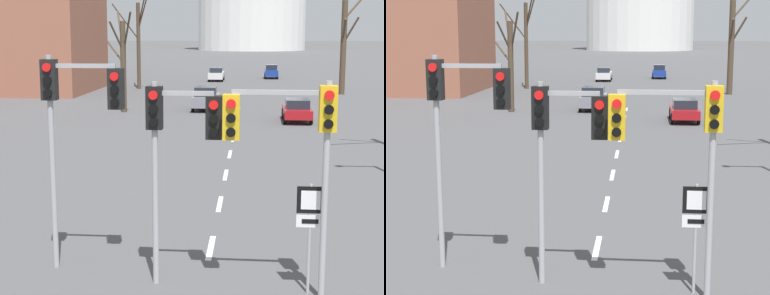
{
  "view_description": "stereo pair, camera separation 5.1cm",
  "coord_description": "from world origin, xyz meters",
  "views": [
    {
      "loc": [
        1.09,
        -8.9,
        5.77
      ],
      "look_at": [
        -0.37,
        6.16,
        3.02
      ],
      "focal_mm": 60.0,
      "sensor_mm": 36.0,
      "label": 1
    },
    {
      "loc": [
        1.14,
        -8.89,
        5.77
      ],
      "look_at": [
        -0.37,
        6.16,
        3.02
      ],
      "focal_mm": 60.0,
      "sensor_mm": 36.0,
      "label": 2
    }
  ],
  "objects": [
    {
      "name": "lane_stripe_1",
      "position": [
        0.0,
        7.66,
        0.0
      ],
      "size": [
        0.16,
        2.0,
        0.01
      ],
      "primitive_type": "cube",
      "color": "silver",
      "rests_on": "ground_plane"
    },
    {
      "name": "lane_stripe_2",
      "position": [
        0.0,
        12.16,
        0.0
      ],
      "size": [
        0.16,
        2.0,
        0.01
      ],
      "primitive_type": "cube",
      "color": "silver",
      "rests_on": "ground_plane"
    },
    {
      "name": "lane_stripe_3",
      "position": [
        0.0,
        16.66,
        0.0
      ],
      "size": [
        0.16,
        2.0,
        0.01
      ],
      "primitive_type": "cube",
      "color": "silver",
      "rests_on": "ground_plane"
    },
    {
      "name": "lane_stripe_4",
      "position": [
        0.0,
        21.16,
        0.0
      ],
      "size": [
        0.16,
        2.0,
        0.01
      ],
      "primitive_type": "cube",
      "color": "silver",
      "rests_on": "ground_plane"
    },
    {
      "name": "lane_stripe_5",
      "position": [
        0.0,
        25.66,
        0.0
      ],
      "size": [
        0.16,
        2.0,
        0.01
      ],
      "primitive_type": "cube",
      "color": "silver",
      "rests_on": "ground_plane"
    },
    {
      "name": "lane_stripe_6",
      "position": [
        0.0,
        30.16,
        0.0
      ],
      "size": [
        0.16,
        2.0,
        0.01
      ],
      "primitive_type": "cube",
      "color": "silver",
      "rests_on": "ground_plane"
    },
    {
      "name": "lane_stripe_7",
      "position": [
        0.0,
        34.66,
        0.0
      ],
      "size": [
        0.16,
        2.0,
        0.01
      ],
      "primitive_type": "cube",
      "color": "silver",
      "rests_on": "ground_plane"
    },
    {
      "name": "lane_stripe_8",
      "position": [
        0.0,
        39.16,
        0.0
      ],
      "size": [
        0.16,
        2.0,
        0.01
      ],
      "primitive_type": "cube",
      "color": "silver",
      "rests_on": "ground_plane"
    },
    {
      "name": "traffic_signal_near_right",
      "position": [
        1.92,
        4.51,
        3.62
      ],
      "size": [
        2.36,
        0.34,
        4.77
      ],
      "color": "#9E9EA3",
      "rests_on": "ground_plane"
    },
    {
      "name": "traffic_signal_near_left",
      "position": [
        -3.18,
        5.86,
        3.96
      ],
      "size": [
        1.96,
        0.34,
        5.23
      ],
      "color": "#9E9EA3",
      "rests_on": "ground_plane"
    },
    {
      "name": "traffic_signal_centre_tall",
      "position": [
        -0.63,
        5.09,
        3.53
      ],
      "size": [
        1.69,
        0.34,
        4.68
      ],
      "color": "#9E9EA3",
      "rests_on": "ground_plane"
    },
    {
      "name": "route_sign_post",
      "position": [
        2.36,
        4.81,
        1.71
      ],
      "size": [
        0.6,
        0.08,
        2.5
      ],
      "color": "#9E9EA3",
      "rests_on": "ground_plane"
    },
    {
      "name": "sedan_near_left",
      "position": [
        3.89,
        32.89,
        0.77
      ],
      "size": [
        1.83,
        4.16,
        1.48
      ],
      "color": "maroon",
      "rests_on": "ground_plane"
    },
    {
      "name": "sedan_near_right",
      "position": [
        -3.37,
        67.33,
        0.8
      ],
      "size": [
        1.78,
        4.56,
        1.58
      ],
      "color": "silver",
      "rests_on": "ground_plane"
    },
    {
      "name": "sedan_mid_centre",
      "position": [
        -2.44,
        38.57,
        0.89
      ],
      "size": [
        1.93,
        4.38,
        1.75
      ],
      "color": "slate",
      "rests_on": "ground_plane"
    },
    {
      "name": "sedan_far_left",
      "position": [
        3.21,
        72.02,
        0.86
      ],
      "size": [
        1.69,
        3.91,
        1.71
      ],
      "color": "navy",
      "rests_on": "ground_plane"
    },
    {
      "name": "bare_tree_left_near",
      "position": [
        -10.65,
        55.94,
        4.89
      ],
      "size": [
        3.91,
        5.69,
        10.2
      ],
      "color": "#473828",
      "rests_on": "ground_plane"
    },
    {
      "name": "bare_tree_right_near",
      "position": [
        9.33,
        51.86,
        4.65
      ],
      "size": [
        3.18,
        4.62,
        10.08
      ],
      "color": "#473828",
      "rests_on": "ground_plane"
    },
    {
      "name": "bare_tree_left_far",
      "position": [
        -8.33,
        36.79,
        3.66
      ],
      "size": [
        2.59,
        4.47,
        7.29
      ],
      "color": "#473828",
      "rests_on": "ground_plane"
    }
  ]
}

